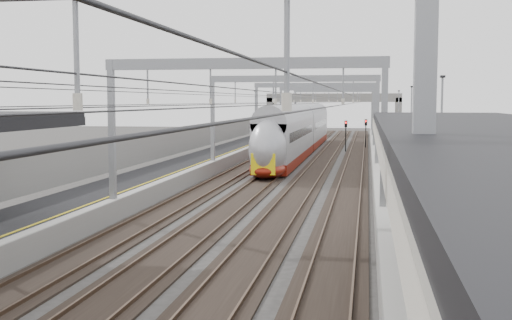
% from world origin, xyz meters
% --- Properties ---
extents(platform_left, '(4.00, 120.00, 1.00)m').
position_xyz_m(platform_left, '(-8.00, 45.00, 0.50)').
color(platform_left, black).
rests_on(platform_left, ground).
extents(platform_right, '(4.00, 120.00, 1.00)m').
position_xyz_m(platform_right, '(8.00, 45.00, 0.50)').
color(platform_right, black).
rests_on(platform_right, ground).
extents(tracks, '(11.40, 140.00, 0.20)m').
position_xyz_m(tracks, '(0.00, 45.00, 0.05)').
color(tracks, black).
rests_on(tracks, ground).
extents(overhead_line, '(13.00, 140.00, 6.60)m').
position_xyz_m(overhead_line, '(0.00, 51.62, 6.14)').
color(overhead_line, gray).
rests_on(overhead_line, platform_left).
extents(overbridge, '(22.00, 2.20, 6.90)m').
position_xyz_m(overbridge, '(0.00, 100.00, 5.31)').
color(overbridge, gray).
rests_on(overbridge, ground).
extents(wall_left, '(0.30, 120.00, 3.20)m').
position_xyz_m(wall_left, '(-11.20, 45.00, 1.60)').
color(wall_left, gray).
rests_on(wall_left, ground).
extents(wall_right, '(0.30, 120.00, 3.20)m').
position_xyz_m(wall_right, '(11.20, 45.00, 1.60)').
color(wall_right, gray).
rests_on(wall_right, ground).
extents(train, '(2.71, 49.30, 4.28)m').
position_xyz_m(train, '(-1.50, 59.89, 2.10)').
color(train, maroon).
rests_on(train, ground).
extents(signal_green, '(0.32, 0.32, 3.48)m').
position_xyz_m(signal_green, '(-5.20, 68.01, 2.42)').
color(signal_green, black).
rests_on(signal_green, ground).
extents(signal_red_near, '(0.32, 0.32, 3.48)m').
position_xyz_m(signal_red_near, '(3.20, 65.92, 2.42)').
color(signal_red_near, black).
rests_on(signal_red_near, ground).
extents(signal_red_far, '(0.32, 0.32, 3.48)m').
position_xyz_m(signal_red_far, '(5.40, 71.67, 2.42)').
color(signal_red_far, black).
rests_on(signal_red_far, ground).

